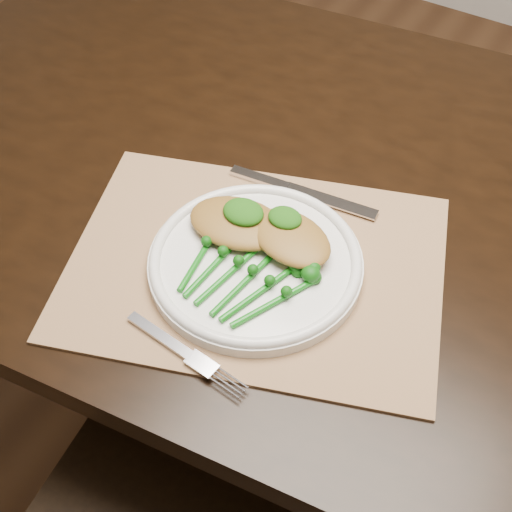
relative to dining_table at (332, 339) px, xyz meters
The scene contains 11 objects.
floor 0.41m from the dining_table, 128.24° to the right, with size 4.00×4.00×0.00m, color #4F311B.
dining_table is the anchor object (origin of this frame).
placemat 0.42m from the dining_table, 103.94° to the right, with size 0.49×0.36×0.00m, color #96704C.
dinner_plate 0.44m from the dining_table, 102.78° to the right, with size 0.28×0.28×0.03m.
knife 0.39m from the dining_table, 150.16° to the right, with size 0.22×0.04×0.01m.
fork 0.52m from the dining_table, 95.45° to the right, with size 0.18×0.04×0.01m.
chicken_fillet_left 0.45m from the dining_table, 119.49° to the right, with size 0.13×0.09×0.03m, color olive.
chicken_fillet_right 0.44m from the dining_table, 96.59° to the right, with size 0.12×0.08×0.02m, color olive.
pesto_dollop_left 0.46m from the dining_table, 119.55° to the right, with size 0.06×0.05×0.02m, color #114109.
pesto_dollop_right 0.45m from the dining_table, 104.41° to the right, with size 0.05×0.04×0.02m, color #114109.
broccolini_bundle 0.47m from the dining_table, 101.25° to the right, with size 0.16×0.18×0.04m.
Camera 1 is at (0.37, -0.58, 1.47)m, focal length 50.00 mm.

